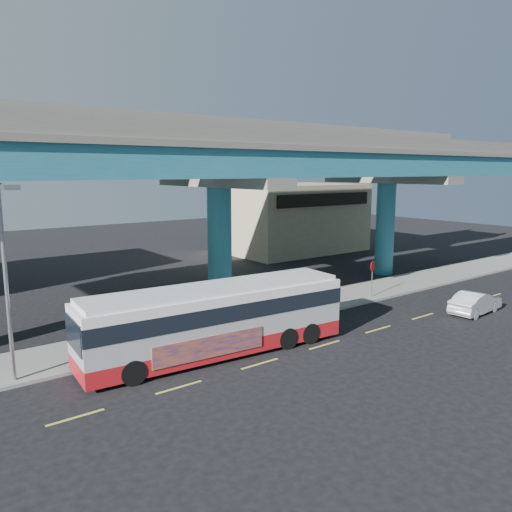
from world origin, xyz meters
TOP-DOWN VIEW (x-y plane):
  - ground at (0.00, 0.00)m, footprint 120.00×120.00m
  - sidewalk at (0.00, 5.50)m, footprint 70.00×4.00m
  - lane_markings at (-0.00, -0.30)m, footprint 58.00×0.12m
  - viaduct at (-0.00, 9.11)m, footprint 52.00×12.40m
  - building_beige at (18.00, 22.98)m, footprint 14.00×10.23m
  - transit_bus at (-4.84, 1.84)m, footprint 12.80×3.68m
  - sedan at (11.00, -1.79)m, footprint 1.99×4.29m
  - street_lamp at (-13.04, 3.43)m, footprint 0.50×2.57m
  - stop_sign at (8.79, 4.18)m, footprint 0.70×0.24m

SIDE VIEW (x-z plane):
  - ground at x=0.00m, z-range 0.00..0.00m
  - lane_markings at x=0.00m, z-range 0.00..0.01m
  - sidewalk at x=0.00m, z-range 0.00..0.15m
  - sedan at x=11.00m, z-range 0.00..1.35m
  - transit_bus at x=-4.84m, z-range 0.16..3.40m
  - stop_sign at x=8.79m, z-range 0.67..3.08m
  - building_beige at x=18.00m, z-range 0.01..7.01m
  - street_lamp at x=-13.04m, z-range 1.32..9.26m
  - viaduct at x=0.00m, z-range 3.29..14.99m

